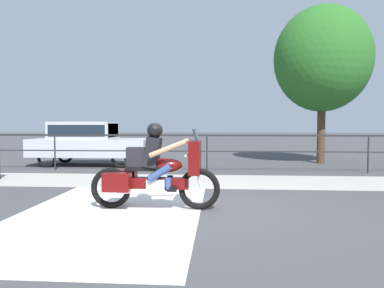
{
  "coord_description": "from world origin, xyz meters",
  "views": [
    {
      "loc": [
        0.39,
        -6.72,
        1.57
      ],
      "look_at": [
        -0.2,
        1.44,
        1.12
      ],
      "focal_mm": 35.0,
      "sensor_mm": 36.0,
      "label": 1
    }
  ],
  "objects": [
    {
      "name": "sidewalk_band",
      "position": [
        0.0,
        3.4,
        0.01
      ],
      "size": [
        44.0,
        2.4,
        0.01
      ],
      "primitive_type": "cube",
      "color": "#A8A59E",
      "rests_on": "ground"
    },
    {
      "name": "parked_car",
      "position": [
        -4.53,
        7.03,
        0.93
      ],
      "size": [
        4.36,
        1.74,
        1.64
      ],
      "rotation": [
        0.0,
        0.0,
        0.03
      ],
      "color": "#B7BCC4",
      "rests_on": "ground"
    },
    {
      "name": "crosswalk_band",
      "position": [
        -1.52,
        -0.2,
        0.0
      ],
      "size": [
        3.16,
        6.0,
        0.01
      ],
      "primitive_type": "cube",
      "color": "silver",
      "rests_on": "ground"
    },
    {
      "name": "tree_behind_sign",
      "position": [
        4.42,
        8.38,
        4.09
      ],
      "size": [
        3.75,
        3.75,
        6.16
      ],
      "color": "#473323",
      "rests_on": "ground"
    },
    {
      "name": "fence_railing",
      "position": [
        0.0,
        5.41,
        0.96
      ],
      "size": [
        36.0,
        0.05,
        1.22
      ],
      "color": "#232326",
      "rests_on": "ground"
    },
    {
      "name": "motorcycle",
      "position": [
        -0.78,
        0.02,
        0.71
      ],
      "size": [
        2.4,
        0.76,
        1.59
      ],
      "rotation": [
        0.0,
        0.0,
        0.01
      ],
      "color": "black",
      "rests_on": "ground"
    },
    {
      "name": "ground_plane",
      "position": [
        0.0,
        0.0,
        0.0
      ],
      "size": [
        120.0,
        120.0,
        0.0
      ],
      "primitive_type": "plane",
      "color": "#424244"
    }
  ]
}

